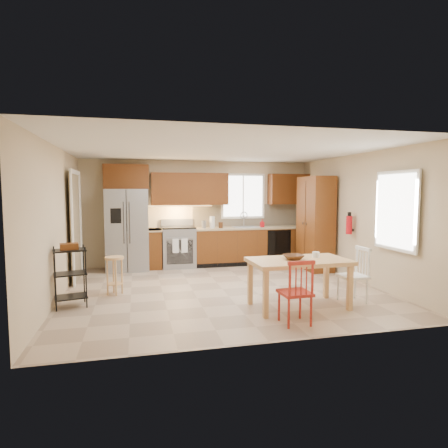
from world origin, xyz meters
TOP-DOWN VIEW (x-y plane):
  - floor at (0.00, 0.00)m, footprint 5.50×5.50m
  - ceiling at (0.00, 0.00)m, footprint 5.50×5.00m
  - wall_back at (0.00, 2.50)m, footprint 5.50×0.02m
  - wall_front at (0.00, -2.50)m, footprint 5.50×0.02m
  - wall_left at (-2.75, 0.00)m, footprint 0.02×5.00m
  - wall_right at (2.75, 0.00)m, footprint 0.02×5.00m
  - refrigerator at (-1.70, 2.12)m, footprint 0.92×0.75m
  - range_stove at (-0.55, 2.19)m, footprint 0.76×0.63m
  - base_cabinet_narrow at (-1.10, 2.20)m, footprint 0.30×0.60m
  - base_cabinet_run at (1.29, 2.20)m, footprint 2.92×0.60m
  - dishwasher at (1.85, 1.91)m, footprint 0.60×0.02m
  - backsplash at (1.29, 2.48)m, footprint 2.92×0.03m
  - upper_over_fridge at (-1.70, 2.33)m, footprint 1.00×0.35m
  - upper_left_block at (-0.25, 2.33)m, footprint 1.80×0.35m
  - upper_right_block at (2.25, 2.33)m, footprint 1.00×0.35m
  - window_back at (1.10, 2.48)m, footprint 1.12×0.04m
  - sink at (1.10, 2.20)m, footprint 0.62×0.46m
  - undercab_glow at (-0.55, 2.30)m, footprint 1.60×0.30m
  - soap_bottle at (1.48, 2.10)m, footprint 0.09×0.09m
  - paper_towel at (0.25, 2.15)m, footprint 0.12×0.12m
  - canister_steel at (0.05, 2.15)m, footprint 0.11×0.11m
  - canister_wood at (0.45, 2.12)m, footprint 0.10×0.10m
  - pantry at (2.43, 1.20)m, footprint 0.50×0.95m
  - fire_extinguisher at (2.63, 0.15)m, footprint 0.12×0.12m
  - window_right at (2.68, -1.15)m, footprint 0.04×1.02m
  - doorway at (-2.67, 1.30)m, footprint 0.04×0.95m
  - dining_table at (0.90, -1.30)m, footprint 1.51×0.88m
  - chair_red at (0.55, -1.95)m, footprint 0.42×0.42m
  - chair_white at (1.85, -1.25)m, footprint 0.42×0.42m
  - table_bowl at (0.80, -1.30)m, footprint 0.31×0.31m
  - table_jar at (1.22, -1.21)m, footprint 0.11×0.11m
  - bar_stool at (-1.88, 0.08)m, footprint 0.37×0.37m
  - utility_cart at (-2.50, -0.48)m, footprint 0.53×0.45m

SIDE VIEW (x-z plane):
  - floor at x=0.00m, z-range 0.00..0.00m
  - bar_stool at x=-1.88m, z-range 0.00..0.66m
  - dining_table at x=0.90m, z-range 0.00..0.73m
  - chair_red at x=0.55m, z-range 0.00..0.88m
  - chair_white at x=1.85m, z-range 0.00..0.88m
  - base_cabinet_narrow at x=-1.10m, z-range 0.00..0.90m
  - base_cabinet_run at x=1.29m, z-range 0.00..0.90m
  - dishwasher at x=1.85m, z-range 0.06..0.84m
  - range_stove at x=-0.55m, z-range 0.00..0.92m
  - utility_cart at x=-2.50m, z-range 0.00..0.93m
  - table_bowl at x=0.80m, z-range 0.70..0.77m
  - table_jar at x=1.22m, z-range 0.70..0.82m
  - sink at x=1.10m, z-range 0.78..0.94m
  - refrigerator at x=-1.70m, z-range 0.00..1.82m
  - canister_wood at x=0.45m, z-range 0.90..1.04m
  - canister_steel at x=0.05m, z-range 0.90..1.08m
  - soap_bottle at x=1.48m, z-range 0.90..1.09m
  - paper_towel at x=0.25m, z-range 0.90..1.18m
  - pantry at x=2.43m, z-range 0.00..2.10m
  - doorway at x=-2.67m, z-range 0.00..2.10m
  - fire_extinguisher at x=2.63m, z-range 0.92..1.28m
  - backsplash at x=1.29m, z-range 0.90..1.45m
  - wall_back at x=0.00m, z-range 0.00..2.50m
  - wall_front at x=0.00m, z-range 0.00..2.50m
  - wall_left at x=-2.75m, z-range 0.00..2.50m
  - wall_right at x=2.75m, z-range 0.00..2.50m
  - undercab_glow at x=-0.55m, z-range 1.43..1.43m
  - window_right at x=2.68m, z-range 0.79..2.11m
  - window_back at x=1.10m, z-range 1.09..2.21m
  - upper_left_block at x=-0.25m, z-range 1.45..2.20m
  - upper_right_block at x=2.25m, z-range 1.45..2.20m
  - upper_over_fridge at x=-1.70m, z-range 1.83..2.38m
  - ceiling at x=0.00m, z-range 2.49..2.51m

